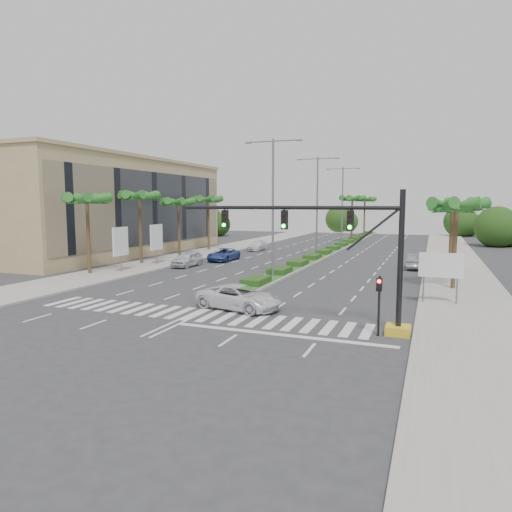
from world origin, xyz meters
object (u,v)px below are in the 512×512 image
at_px(car_parked_a, 187,260).
at_px(car_crossing, 239,297).
at_px(car_parked_d, 258,246).
at_px(car_parked_b, 188,258).
at_px(car_parked_c, 224,255).
at_px(car_right, 416,261).

height_order(car_parked_a, car_crossing, car_crossing).
height_order(car_parked_a, car_parked_d, car_parked_a).
bearing_deg(car_crossing, car_parked_b, 49.78).
bearing_deg(car_parked_b, car_parked_c, 62.45).
bearing_deg(car_parked_c, car_parked_d, 92.37).
distance_m(car_parked_a, car_parked_c, 6.04).
bearing_deg(car_right, car_crossing, 68.03).
bearing_deg(car_parked_c, car_right, 2.39).
relative_size(car_parked_a, car_parked_b, 1.11).
bearing_deg(car_parked_d, car_parked_b, -94.94).
relative_size(car_parked_b, car_parked_c, 0.76).
distance_m(car_parked_b, car_parked_c, 4.71).
xyz_separation_m(car_crossing, car_right, (9.58, 22.86, 0.01)).
bearing_deg(car_parked_a, car_right, 18.27).
distance_m(car_parked_a, car_parked_d, 18.46).
height_order(car_parked_a, car_parked_b, car_parked_a).
xyz_separation_m(car_parked_d, car_crossing, (12.01, -34.37, 0.10)).
xyz_separation_m(car_parked_d, car_right, (21.60, -11.51, 0.11)).
height_order(car_parked_b, car_crossing, car_crossing).
bearing_deg(car_parked_a, car_crossing, -50.13).
relative_size(car_parked_c, car_parked_d, 1.13).
height_order(car_parked_a, car_parked_c, car_parked_a).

